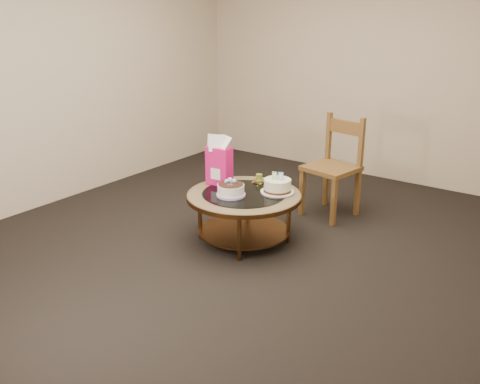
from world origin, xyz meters
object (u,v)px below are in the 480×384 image
Objects in this scene: cream_cake at (277,186)px; gift_bag at (219,161)px; decorated_cake at (231,190)px; dining_chair at (334,166)px; coffee_table at (244,202)px.

gift_bag is at bearing 169.48° from cream_cake.
cream_cake reaches higher than decorated_cake.
gift_bag is 1.21m from dining_chair.
dining_chair is at bearing 72.01° from coffee_table.
gift_bag reaches higher than coffee_table.
dining_chair is (0.40, 1.18, -0.00)m from decorated_cake.
coffee_table is 2.24× the size of gift_bag.
dining_chair is (0.67, 0.99, -0.18)m from gift_bag.
decorated_cake is 0.42m from cream_cake.
dining_chair reaches higher than cream_cake.
coffee_table is at bearing 66.20° from decorated_cake.
cream_cake is 0.88m from dining_chair.
coffee_table is 0.18m from decorated_cake.
decorated_cake is at bearing -37.93° from gift_bag.
decorated_cake reaches higher than coffee_table.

